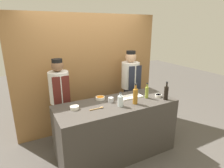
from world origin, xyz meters
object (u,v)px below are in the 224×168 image
cutting_board (131,97)px  chef_right (130,87)px  sauce_bowl_red (158,96)px  bottle_amber (135,96)px  cup_steel (111,100)px  bottle_clear (120,101)px  wooden_spoon (98,108)px  bottle_soy (166,93)px  sauce_bowl_brown (74,107)px  bottle_oil (147,92)px  sauce_bowl_orange (100,98)px  chef_left (60,100)px

cutting_board → chef_right: bearing=58.1°
sauce_bowl_red → cutting_board: size_ratio=0.29×
bottle_amber → cup_steel: (-0.31, 0.25, -0.09)m
cup_steel → chef_right: chef_right is taller
bottle_clear → chef_right: (0.75, 0.88, -0.14)m
sauce_bowl_red → chef_right: (-0.04, 0.84, -0.07)m
wooden_spoon → cutting_board: bearing=14.0°
bottle_soy → cup_steel: (-0.88, 0.34, -0.09)m
sauce_bowl_brown → cup_steel: size_ratio=1.53×
sauce_bowl_brown → cutting_board: 1.03m
sauce_bowl_brown → bottle_amber: bottle_amber is taller
sauce_bowl_red → bottle_amber: size_ratio=0.34×
cutting_board → wooden_spoon: 0.74m
bottle_soy → bottle_oil: 0.32m
chef_right → sauce_bowl_brown: bearing=-155.5°
cup_steel → cutting_board: bearing=3.7°
sauce_bowl_orange → bottle_oil: 0.81m
sauce_bowl_red → sauce_bowl_brown: 1.48m
chef_left → chef_right: chef_right is taller
sauce_bowl_orange → wooden_spoon: (-0.19, -0.34, -0.02)m
cutting_board → bottle_amber: size_ratio=1.17×
chef_right → bottle_amber: bearing=-118.8°
wooden_spoon → chef_right: chef_right is taller
chef_right → bottle_oil: bearing=-102.5°
sauce_bowl_orange → bottle_oil: bottle_oil is taller
bottle_soy → bottle_clear: bottle_soy is taller
cutting_board → chef_right: (0.39, 0.63, -0.06)m
bottle_amber → cup_steel: bottle_amber is taller
wooden_spoon → sauce_bowl_orange: bearing=60.6°
wooden_spoon → bottle_amber: bearing=-9.0°
bottle_soy → cup_steel: bearing=158.7°
bottle_clear → bottle_oil: 0.59m
bottle_amber → wooden_spoon: size_ratio=1.53×
cutting_board → sauce_bowl_red: bearing=-26.1°
bottle_soy → chef_right: bearing=93.8°
sauce_bowl_brown → bottle_clear: size_ratio=0.57×
sauce_bowl_orange → chef_right: (0.91, 0.47, -0.08)m
cup_steel → chef_left: 0.95m
chef_left → bottle_soy: bearing=-32.7°
cutting_board → cup_steel: 0.42m
cup_steel → chef_right: 1.05m
sauce_bowl_red → chef_right: size_ratio=0.07×
sauce_bowl_red → wooden_spoon: 1.15m
wooden_spoon → chef_left: size_ratio=0.14×
sauce_bowl_orange → bottle_clear: (0.16, -0.41, 0.06)m
cutting_board → bottle_oil: 0.28m
sauce_bowl_brown → bottle_amber: size_ratio=0.39×
sauce_bowl_brown → bottle_oil: (1.25, -0.14, 0.08)m
cutting_board → chef_left: size_ratio=0.24×
cutting_board → sauce_bowl_brown: bearing=-179.0°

